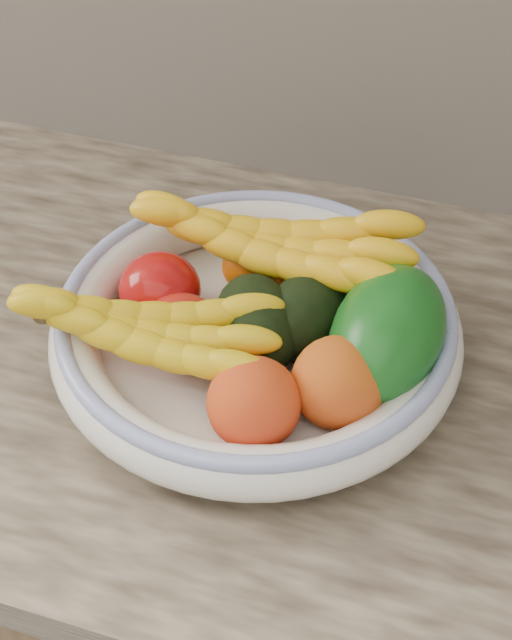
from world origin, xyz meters
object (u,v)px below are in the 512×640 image
(fruit_bowl, at_px, (256,329))
(green_mango, at_px, (387,334))
(banana_bunch_front, at_px, (145,335))
(banana_bunch_back, at_px, (271,250))

(fruit_bowl, height_order, green_mango, green_mango)
(fruit_bowl, bearing_deg, green_mango, 1.16)
(fruit_bowl, relative_size, banana_bunch_front, 1.51)
(fruit_bowl, height_order, banana_bunch_front, banana_bunch_front)
(fruit_bowl, distance_m, banana_bunch_front, 0.11)
(banana_bunch_back, bearing_deg, banana_bunch_front, -118.32)
(fruit_bowl, bearing_deg, banana_bunch_back, 96.54)
(fruit_bowl, xyz_separation_m, green_mango, (0.12, 0.00, 0.03))
(green_mango, distance_m, banana_bunch_back, 0.15)
(banana_bunch_back, bearing_deg, fruit_bowl, -84.72)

